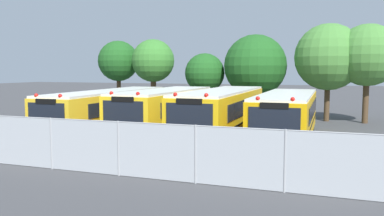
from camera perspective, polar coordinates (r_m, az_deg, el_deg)
ground_plane at (r=21.92m, az=-0.01°, el=-4.17°), size 160.00×160.00×0.00m
school_bus_0 at (r=23.71m, az=-12.01°, el=-0.17°), size 2.76×11.63×2.63m
school_bus_1 at (r=22.46m, az=-3.97°, el=-0.26°), size 2.71×9.75×2.72m
school_bus_2 at (r=21.19m, az=4.49°, el=-0.55°), size 2.59×10.84×2.77m
school_bus_3 at (r=20.73m, az=13.69°, el=-0.99°), size 2.60×10.08×2.65m
tree_0 at (r=35.97m, az=-10.73°, el=6.66°), size 3.63×3.63×6.34m
tree_1 at (r=33.61m, az=-5.74°, el=6.79°), size 3.63×3.63×6.32m
tree_2 at (r=31.79m, az=2.02°, el=5.18°), size 3.22×3.22×5.07m
tree_3 at (r=30.84m, az=9.16°, el=6.30°), size 4.84×4.84×6.46m
tree_4 at (r=30.00m, az=19.45°, el=7.20°), size 4.80×4.80×7.04m
tree_5 at (r=29.71m, az=24.36°, el=7.12°), size 4.30×4.30×6.89m
chainlink_fence at (r=13.91m, az=-10.71°, el=-5.70°), size 17.15×0.07×1.95m
traffic_cone at (r=17.61m, az=-23.47°, el=-6.23°), size 0.37×0.37×0.49m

